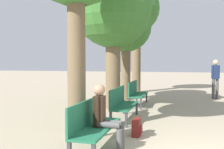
% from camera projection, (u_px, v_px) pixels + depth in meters
% --- Properties ---
extents(bench_row_0, '(0.50, 1.70, 0.92)m').
position_uv_depth(bench_row_0, '(92.00, 122.00, 4.69)').
color(bench_row_0, '#1E6042').
rests_on(bench_row_0, ground_plane).
extents(bench_row_1, '(0.50, 1.70, 0.92)m').
position_uv_depth(bench_row_1, '(121.00, 102.00, 7.10)').
color(bench_row_1, '#1E6042').
rests_on(bench_row_1, ground_plane).
extents(bench_row_2, '(0.50, 1.70, 0.92)m').
position_uv_depth(bench_row_2, '(136.00, 92.00, 9.51)').
color(bench_row_2, '#1E6042').
rests_on(bench_row_2, ground_plane).
extents(tree_row_1, '(2.73, 2.73, 4.88)m').
position_uv_depth(tree_row_1, '(113.00, 11.00, 8.70)').
color(tree_row_1, brown).
rests_on(tree_row_1, ground_plane).
extents(tree_row_2, '(2.24, 2.24, 4.35)m').
position_uv_depth(tree_row_2, '(126.00, 28.00, 10.85)').
color(tree_row_2, brown).
rests_on(tree_row_2, ground_plane).
extents(tree_row_3, '(2.48, 2.48, 5.77)m').
position_uv_depth(tree_row_3, '(136.00, 12.00, 13.48)').
color(tree_row_3, brown).
rests_on(tree_row_3, ground_plane).
extents(person_seated, '(0.58, 0.33, 1.23)m').
position_uv_depth(person_seated, '(105.00, 115.00, 4.67)').
color(person_seated, '#4C4C4C').
rests_on(person_seated, ground_plane).
extents(backpack, '(0.20, 0.36, 0.39)m').
position_uv_depth(backpack, '(137.00, 127.00, 5.56)').
color(backpack, maroon).
rests_on(backpack, ground_plane).
extents(pedestrian_near, '(0.36, 0.29, 1.76)m').
position_uv_depth(pedestrian_near, '(215.00, 76.00, 11.22)').
color(pedestrian_near, '#4C4C4C').
rests_on(pedestrian_near, ground_plane).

